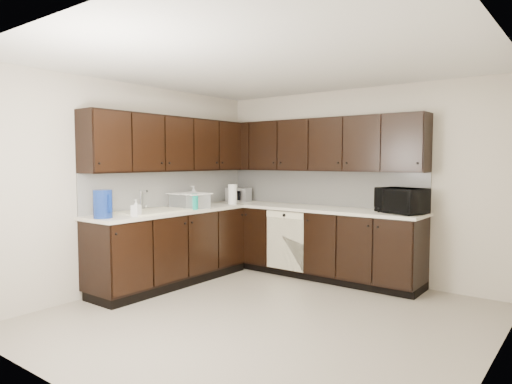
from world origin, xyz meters
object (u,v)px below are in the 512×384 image
sink (152,217)px  toaster_oven (239,195)px  blue_pitcher (103,204)px  storage_bin (189,201)px  microwave (401,201)px

sink → toaster_oven: size_ratio=2.46×
blue_pitcher → storage_bin: bearing=102.8°
blue_pitcher → toaster_oven: bearing=103.5°
storage_bin → blue_pitcher: size_ratio=1.57×
sink → storage_bin: bearing=90.1°
sink → storage_bin: (-0.00, 0.63, 0.15)m
microwave → storage_bin: microwave is taller
toaster_oven → blue_pitcher: (0.07, -2.40, 0.05)m
microwave → toaster_oven: microwave is taller
storage_bin → blue_pitcher: bearing=-89.0°
toaster_oven → storage_bin: 1.08m
toaster_oven → storage_bin: size_ratio=0.69×
microwave → blue_pitcher: blue_pitcher is taller
sink → storage_bin: size_ratio=1.70×
microwave → toaster_oven: size_ratio=1.62×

